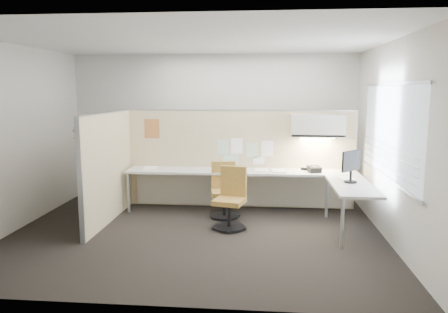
# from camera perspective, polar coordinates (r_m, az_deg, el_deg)

# --- Properties ---
(floor) EXTENTS (5.50, 4.50, 0.01)m
(floor) POSITION_cam_1_polar(r_m,az_deg,el_deg) (6.64, -3.64, -9.97)
(floor) COLOR black
(floor) RESTS_ON ground
(ceiling) EXTENTS (5.50, 4.50, 0.01)m
(ceiling) POSITION_cam_1_polar(r_m,az_deg,el_deg) (6.33, -3.89, 14.91)
(ceiling) COLOR white
(ceiling) RESTS_ON wall_back
(wall_back) EXTENTS (5.50, 0.02, 2.80)m
(wall_back) POSITION_cam_1_polar(r_m,az_deg,el_deg) (8.55, -1.39, 3.86)
(wall_back) COLOR beige
(wall_back) RESTS_ON ground
(wall_front) EXTENTS (5.50, 0.02, 2.80)m
(wall_front) POSITION_cam_1_polar(r_m,az_deg,el_deg) (4.15, -8.66, -1.34)
(wall_front) COLOR beige
(wall_front) RESTS_ON ground
(wall_left) EXTENTS (0.02, 4.50, 2.80)m
(wall_left) POSITION_cam_1_polar(r_m,az_deg,el_deg) (7.29, -25.66, 2.19)
(wall_left) COLOR beige
(wall_left) RESTS_ON ground
(wall_right) EXTENTS (0.02, 4.50, 2.80)m
(wall_right) POSITION_cam_1_polar(r_m,az_deg,el_deg) (6.49, 20.97, 1.78)
(wall_right) COLOR beige
(wall_right) RESTS_ON ground
(window_pane) EXTENTS (0.01, 2.80, 1.30)m
(window_pane) POSITION_cam_1_polar(r_m,az_deg,el_deg) (6.47, 20.83, 3.10)
(window_pane) COLOR #9DACB7
(window_pane) RESTS_ON wall_right
(partition_back) EXTENTS (4.10, 0.06, 1.75)m
(partition_back) POSITION_cam_1_polar(r_m,az_deg,el_deg) (7.92, 2.03, -0.35)
(partition_back) COLOR #C9B38B
(partition_back) RESTS_ON floor
(partition_left) EXTENTS (0.06, 2.20, 1.75)m
(partition_left) POSITION_cam_1_polar(r_m,az_deg,el_deg) (7.27, -14.86, -1.45)
(partition_left) COLOR #C9B38B
(partition_left) RESTS_ON floor
(desk) EXTENTS (4.00, 2.07, 0.73)m
(desk) POSITION_cam_1_polar(r_m,az_deg,el_deg) (7.49, 4.72, -3.01)
(desk) COLOR beige
(desk) RESTS_ON floor
(overhead_bin) EXTENTS (0.90, 0.36, 0.38)m
(overhead_bin) POSITION_cam_1_polar(r_m,az_deg,el_deg) (7.68, 12.10, 3.96)
(overhead_bin) COLOR beige
(overhead_bin) RESTS_ON partition_back
(task_light_strip) EXTENTS (0.60, 0.06, 0.02)m
(task_light_strip) POSITION_cam_1_polar(r_m,az_deg,el_deg) (7.70, 12.05, 2.40)
(task_light_strip) COLOR #FFEABF
(task_light_strip) RESTS_ON overhead_bin
(pinned_papers) EXTENTS (1.01, 0.00, 0.47)m
(pinned_papers) POSITION_cam_1_polar(r_m,az_deg,el_deg) (7.86, 2.60, 0.75)
(pinned_papers) COLOR #8CBF8C
(pinned_papers) RESTS_ON partition_back
(poster) EXTENTS (0.28, 0.00, 0.35)m
(poster) POSITION_cam_1_polar(r_m,az_deg,el_deg) (8.07, -9.40, 3.61)
(poster) COLOR orange
(poster) RESTS_ON partition_back
(chair_left) EXTENTS (0.49, 0.51, 0.91)m
(chair_left) POSITION_cam_1_polar(r_m,az_deg,el_deg) (7.34, 0.00, -4.64)
(chair_left) COLOR black
(chair_left) RESTS_ON floor
(chair_right) EXTENTS (0.53, 0.54, 0.93)m
(chair_right) POSITION_cam_1_polar(r_m,az_deg,el_deg) (6.75, 0.87, -5.74)
(chair_right) COLOR black
(chair_right) RESTS_ON floor
(monitor) EXTENTS (0.33, 0.36, 0.49)m
(monitor) POSITION_cam_1_polar(r_m,az_deg,el_deg) (6.82, 16.28, -0.98)
(monitor) COLOR black
(monitor) RESTS_ON desk
(phone) EXTENTS (0.25, 0.24, 0.12)m
(phone) POSITION_cam_1_polar(r_m,az_deg,el_deg) (7.58, 11.69, -1.64)
(phone) COLOR black
(phone) RESTS_ON desk
(stapler) EXTENTS (0.15, 0.07, 0.05)m
(stapler) POSITION_cam_1_polar(r_m,az_deg,el_deg) (7.73, 10.53, -1.61)
(stapler) COLOR black
(stapler) RESTS_ON desk
(tape_dispenser) EXTENTS (0.11, 0.09, 0.06)m
(tape_dispenser) POSITION_cam_1_polar(r_m,az_deg,el_deg) (7.65, 11.86, -1.73)
(tape_dispenser) COLOR black
(tape_dispenser) RESTS_ON desk
(coat_hook) EXTENTS (0.18, 0.45, 1.35)m
(coat_hook) POSITION_cam_1_polar(r_m,az_deg,el_deg) (6.46, -18.23, 2.05)
(coat_hook) COLOR silver
(coat_hook) RESTS_ON partition_left
(paper_stack_0) EXTENTS (0.28, 0.33, 0.02)m
(paper_stack_0) POSITION_cam_1_polar(r_m,az_deg,el_deg) (7.84, -9.60, -1.54)
(paper_stack_0) COLOR white
(paper_stack_0) RESTS_ON desk
(paper_stack_1) EXTENTS (0.24, 0.31, 0.03)m
(paper_stack_1) POSITION_cam_1_polar(r_m,az_deg,el_deg) (7.60, 0.30, -1.69)
(paper_stack_1) COLOR white
(paper_stack_1) RESTS_ON desk
(paper_stack_2) EXTENTS (0.24, 0.31, 0.01)m
(paper_stack_2) POSITION_cam_1_polar(r_m,az_deg,el_deg) (7.63, 4.93, -1.77)
(paper_stack_2) COLOR white
(paper_stack_2) RESTS_ON desk
(paper_stack_3) EXTENTS (0.25, 0.32, 0.02)m
(paper_stack_3) POSITION_cam_1_polar(r_m,az_deg,el_deg) (7.56, 7.18, -1.87)
(paper_stack_3) COLOR white
(paper_stack_3) RESTS_ON desk
(paper_stack_4) EXTENTS (0.27, 0.33, 0.02)m
(paper_stack_4) POSITION_cam_1_polar(r_m,az_deg,el_deg) (7.11, 15.78, -2.82)
(paper_stack_4) COLOR white
(paper_stack_4) RESTS_ON desk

